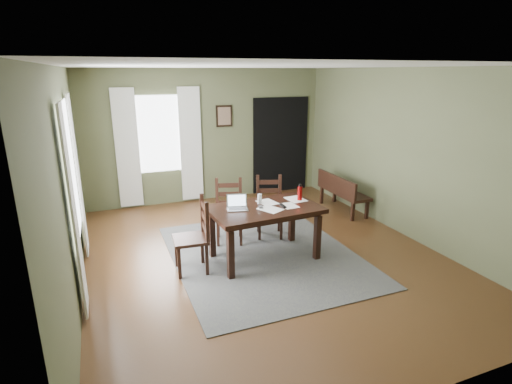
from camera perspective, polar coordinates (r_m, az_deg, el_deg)
name	(u,v)px	position (r m, az deg, el deg)	size (l,w,h in m)	color
ground	(263,255)	(6.06, 1.06, -9.00)	(5.00, 6.00, 0.01)	#492C16
room_shell	(264,135)	(5.51, 1.16, 8.17)	(5.02, 6.02, 2.71)	#545A3A
rug	(263,254)	(6.05, 1.06, -8.90)	(2.60, 3.20, 0.01)	#444444
dining_table	(265,214)	(5.70, 1.23, -3.09)	(1.61, 1.03, 0.78)	black
chair_end	(194,237)	(5.46, -8.78, -6.31)	(0.49, 0.48, 1.03)	black
chair_back_left	(229,212)	(6.37, -3.87, -2.82)	(0.55, 0.55, 1.00)	black
chair_back_right	(269,207)	(6.59, 1.93, -2.19)	(0.55, 0.55, 0.99)	black
bench	(341,190)	(7.91, 12.05, 0.30)	(0.41, 1.28, 0.72)	black
laptop	(237,205)	(5.60, -2.71, -1.88)	(0.33, 0.29, 0.20)	#B7B7BC
computer_mouse	(261,207)	(5.63, 0.68, -2.15)	(0.05, 0.08, 0.03)	#3F3F42
tv_remote	(283,206)	(5.70, 3.87, -1.98)	(0.05, 0.17, 0.02)	black
drinking_glass	(260,199)	(5.80, 0.53, -0.98)	(0.06, 0.06, 0.14)	silver
water_bottle	(300,193)	(5.97, 6.28, -0.12)	(0.09, 0.09, 0.25)	#980C0B
paper_b	(289,206)	(5.74, 4.76, -1.94)	(0.21, 0.27, 0.00)	white
paper_c	(267,202)	(5.87, 1.63, -1.48)	(0.23, 0.31, 0.00)	white
paper_d	(296,199)	(6.03, 5.69, -1.04)	(0.25, 0.32, 0.00)	white
paper_e	(270,209)	(5.58, 2.07, -2.46)	(0.24, 0.32, 0.00)	white
window_left	(71,173)	(5.37, -24.91, 2.50)	(0.01, 1.30, 1.70)	white
window_back	(159,134)	(8.16, -13.72, 8.03)	(1.00, 0.01, 1.50)	white
curtain_left_near	(74,213)	(4.64, -24.57, -2.75)	(0.03, 0.48, 2.30)	silver
curtain_left_far	(78,177)	(6.22, -24.06, 2.02)	(0.03, 0.48, 2.30)	silver
curtain_back_left	(127,149)	(8.11, -17.92, 5.85)	(0.44, 0.03, 2.30)	silver
curtain_back_right	(191,145)	(8.27, -9.30, 6.66)	(0.44, 0.03, 2.30)	silver
framed_picture	(224,116)	(8.41, -4.58, 10.77)	(0.34, 0.03, 0.44)	black
doorway_back	(281,145)	(8.97, 3.52, 6.66)	(1.30, 0.03, 2.10)	black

